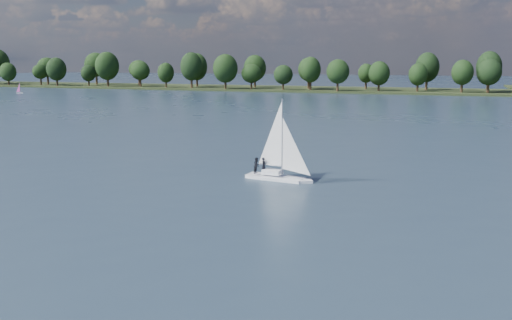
# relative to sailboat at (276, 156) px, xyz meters

# --- Properties ---
(ground) EXTENTS (700.00, 700.00, 0.00)m
(ground) POSITION_rel_sailboat_xyz_m (-8.78, 64.93, -2.55)
(ground) COLOR #233342
(ground) RESTS_ON ground
(far_shore) EXTENTS (660.00, 40.00, 1.50)m
(far_shore) POSITION_rel_sailboat_xyz_m (-8.78, 176.93, -2.55)
(far_shore) COLOR black
(far_shore) RESTS_ON ground
(sailboat) EXTENTS (7.18, 3.07, 9.15)m
(sailboat) POSITION_rel_sailboat_xyz_m (0.00, 0.00, 0.00)
(sailboat) COLOR white
(sailboat) RESTS_ON ground
(dinghy_pink) EXTENTS (2.78, 1.77, 4.15)m
(dinghy_pink) POSITION_rel_sailboat_xyz_m (-137.92, 119.72, -1.57)
(dinghy_pink) COLOR white
(dinghy_pink) RESTS_ON ground
(treeline) EXTENTS (562.51, 73.96, 18.92)m
(treeline) POSITION_rel_sailboat_xyz_m (-14.11, 173.81, 5.48)
(treeline) COLOR black
(treeline) RESTS_ON ground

